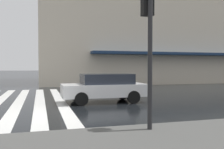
% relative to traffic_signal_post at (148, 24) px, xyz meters
% --- Properties ---
extents(ground_plane, '(220.00, 220.00, 0.00)m').
position_rel_traffic_signal_post_xyz_m(ground_plane, '(3.46, 2.65, -2.87)').
color(ground_plane, black).
extents(zebra_crossing, '(13.00, 5.50, 0.01)m').
position_rel_traffic_signal_post_xyz_m(zebra_crossing, '(7.46, 4.23, -2.87)').
color(zebra_crossing, silver).
rests_on(zebra_crossing, ground_plane).
extents(haussmann_block_corner, '(17.85, 29.53, 18.99)m').
position_rel_traffic_signal_post_xyz_m(haussmann_block_corner, '(24.28, -11.95, 6.42)').
color(haussmann_block_corner, beige).
rests_on(haussmann_block_corner, ground_plane).
extents(traffic_signal_post, '(0.44, 0.30, 3.79)m').
position_rel_traffic_signal_post_xyz_m(traffic_signal_post, '(0.00, 0.00, 0.00)').
color(traffic_signal_post, '#232326').
rests_on(traffic_signal_post, sidewalk_pavement).
extents(car_white, '(1.85, 4.10, 1.41)m').
position_rel_traffic_signal_post_xyz_m(car_white, '(5.96, -0.36, -2.12)').
color(car_white, silver).
rests_on(car_white, ground_plane).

